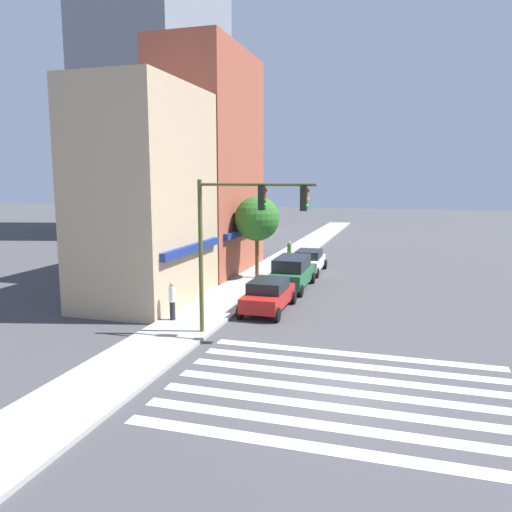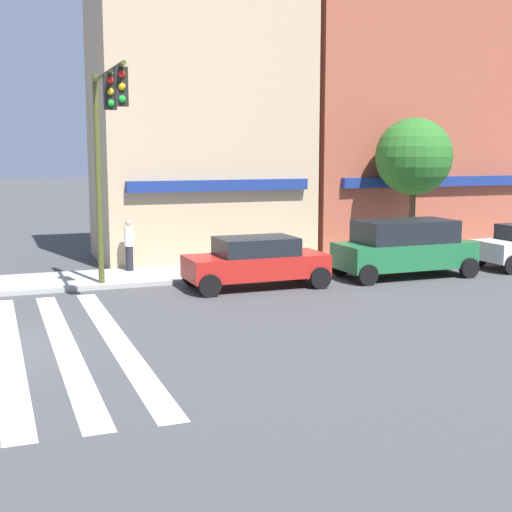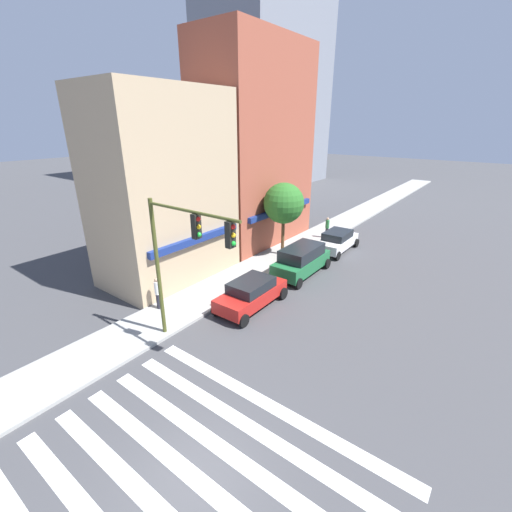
% 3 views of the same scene
% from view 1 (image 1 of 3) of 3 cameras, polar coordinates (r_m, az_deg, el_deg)
% --- Properties ---
extents(ground_plane, '(200.00, 200.00, 0.00)m').
position_cam_1_polar(ground_plane, '(16.33, 9.71, -15.03)').
color(ground_plane, '#424244').
extents(sidewalk_left, '(120.00, 3.00, 0.15)m').
position_cam_1_polar(sidewalk_left, '(18.62, -14.39, -11.89)').
color(sidewalk_left, '#9E9E99').
rests_on(sidewalk_left, ground_plane).
extents(crosswalk_stripes, '(7.50, 10.80, 0.01)m').
position_cam_1_polar(crosswalk_stripes, '(16.33, 9.71, -15.02)').
color(crosswalk_stripes, silver).
rests_on(crosswalk_stripes, ground_plane).
extents(storefront_row, '(18.15, 5.30, 15.20)m').
position_cam_1_polar(storefront_row, '(32.21, -7.62, 9.25)').
color(storefront_row, tan).
rests_on(storefront_row, ground_plane).
extents(tower_distant, '(20.10, 12.03, 49.75)m').
position_cam_1_polar(tower_distant, '(67.49, -11.21, 24.37)').
color(tower_distant, gray).
rests_on(tower_distant, ground_plane).
extents(traffic_signal, '(0.32, 4.89, 6.55)m').
position_cam_1_polar(traffic_signal, '(20.09, -1.84, 3.55)').
color(traffic_signal, '#474C1E').
rests_on(traffic_signal, ground_plane).
extents(sedan_red, '(4.41, 2.02, 1.59)m').
position_cam_1_polar(sedan_red, '(25.03, 1.43, -4.43)').
color(sedan_red, '#B21E19').
rests_on(sedan_red, ground_plane).
extents(suv_green, '(4.72, 2.12, 1.94)m').
position_cam_1_polar(suv_green, '(30.11, 4.11, -1.82)').
color(suv_green, '#1E6638').
rests_on(suv_green, ground_plane).
extents(sedan_white, '(4.44, 2.02, 1.59)m').
position_cam_1_polar(sedan_white, '(35.49, 6.05, -0.54)').
color(sedan_white, white).
rests_on(sedan_white, ground_plane).
extents(pedestrian_white_shirt, '(0.32, 0.32, 1.77)m').
position_cam_1_polar(pedestrian_white_shirt, '(23.25, -9.55, -5.00)').
color(pedestrian_white_shirt, '#23232D').
rests_on(pedestrian_white_shirt, sidewalk_left).
extents(pedestrian_green_top, '(0.32, 0.32, 1.77)m').
position_cam_1_polar(pedestrian_green_top, '(37.90, 3.82, 0.44)').
color(pedestrian_green_top, '#23232D').
rests_on(pedestrian_green_top, sidewalk_left).
extents(street_tree, '(2.92, 2.92, 5.34)m').
position_cam_1_polar(street_tree, '(32.40, 0.11, 4.28)').
color(street_tree, brown).
rests_on(street_tree, sidewalk_left).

